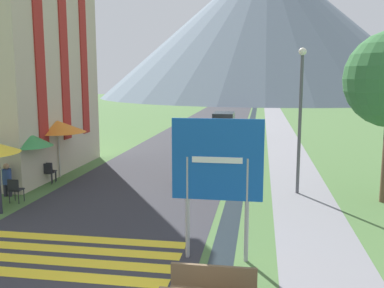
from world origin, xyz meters
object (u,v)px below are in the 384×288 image
parked_car_far (224,125)px  person_seated_far (7,178)px  cafe_chair_near_left (15,188)px  cafe_umbrella_middle_green (27,139)px  streetlamp (300,109)px  road_sign (217,170)px  hotel_building (2,24)px  parked_car_near (202,158)px  cafe_chair_far_left (48,171)px  cafe_umbrella_rear_orange (58,127)px  cafe_chair_far_right (49,170)px

parked_car_far → person_seated_far: size_ratio=3.71×
parked_car_far → cafe_chair_near_left: 18.11m
cafe_umbrella_middle_green → streetlamp: size_ratio=0.42×
cafe_umbrella_middle_green → person_seated_far: size_ratio=1.82×
streetlamp → road_sign: bearing=-110.5°
hotel_building → parked_car_near: (8.99, -0.25, -5.71)m
hotel_building → streetlamp: bearing=-8.8°
parked_car_near → parked_car_far: bearing=90.6°
cafe_umbrella_middle_green → streetlamp: streetlamp is taller
cafe_chair_far_left → parked_car_near: bearing=8.0°
cafe_chair_far_left → person_seated_far: 2.07m
cafe_umbrella_rear_orange → cafe_umbrella_middle_green: bearing=-97.9°
hotel_building → cafe_chair_far_right: 7.03m
cafe_chair_near_left → hotel_building: bearing=141.8°
person_seated_far → parked_car_near: bearing=30.5°
road_sign → person_seated_far: size_ratio=2.75×
parked_car_far → streetlamp: 15.04m
hotel_building → cafe_umbrella_rear_orange: size_ratio=5.02×
parked_car_near → cafe_umbrella_rear_orange: 6.27m
cafe_chair_near_left → cafe_umbrella_rear_orange: 4.23m
cafe_chair_near_left → cafe_umbrella_middle_green: bearing=124.9°
parked_car_near → cafe_umbrella_rear_orange: size_ratio=1.58×
cafe_chair_near_left → cafe_umbrella_rear_orange: (-0.26, 3.87, 1.69)m
parked_car_near → cafe_chair_far_left: (-6.02, -1.88, -0.39)m
cafe_umbrella_middle_green → hotel_building: bearing=131.4°
cafe_chair_near_left → cafe_umbrella_middle_green: cafe_umbrella_middle_green is taller
person_seated_far → streetlamp: streetlamp is taller
cafe_chair_near_left → cafe_umbrella_middle_green: (-0.54, 1.85, 1.43)m
parked_car_near → cafe_umbrella_middle_green: cafe_umbrella_middle_green is taller
parked_car_far → person_seated_far: 17.68m
cafe_chair_far_left → cafe_umbrella_rear_orange: cafe_umbrella_rear_orange is taller
road_sign → cafe_chair_far_right: (-7.56, 6.40, -1.67)m
cafe_chair_near_left → parked_car_near: bearing=56.8°
cafe_umbrella_middle_green → road_sign: bearing=-34.3°
cafe_umbrella_middle_green → cafe_umbrella_rear_orange: 2.05m
parked_car_far → cafe_chair_far_right: size_ratio=5.33×
cafe_chair_far_left → cafe_umbrella_middle_green: bearing=-121.9°
cafe_umbrella_rear_orange → streetlamp: size_ratio=0.46×
parked_car_near → cafe_chair_far_left: size_ratio=4.57×
cafe_chair_near_left → person_seated_far: person_seated_far is taller
cafe_chair_far_left → person_seated_far: (-0.55, -1.99, 0.16)m
hotel_building → person_seated_far: bearing=-59.5°
road_sign → cafe_umbrella_middle_green: bearing=145.7°
hotel_building → cafe_chair_far_right: (2.91, -1.93, -6.11)m
hotel_building → cafe_umbrella_rear_orange: 5.37m
cafe_chair_far_right → cafe_chair_far_left: bearing=-66.5°
cafe_chair_far_right → cafe_umbrella_rear_orange: bearing=95.5°
cafe_chair_near_left → cafe_umbrella_rear_orange: size_ratio=0.35×
cafe_chair_far_left → cafe_chair_far_right: bearing=99.1°
road_sign → parked_car_near: road_sign is taller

